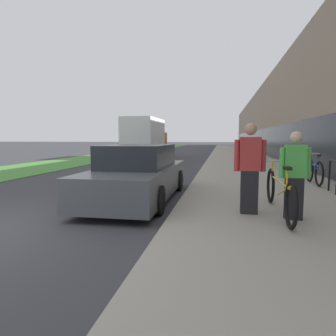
{
  "coord_description": "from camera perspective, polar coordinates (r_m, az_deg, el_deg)",
  "views": [
    {
      "loc": [
        3.98,
        -3.88,
        1.53
      ],
      "look_at": [
        0.8,
        13.84,
        -0.28
      ],
      "focal_mm": 32.0,
      "sensor_mm": 36.0,
      "label": 1
    }
  ],
  "objects": [
    {
      "name": "sidewalk_slab",
      "position": [
        24.96,
        13.21,
        2.22
      ],
      "size": [
        4.52,
        70.0,
        0.12
      ],
      "color": "gray",
      "rests_on": "ground"
    },
    {
      "name": "storefront_facade",
      "position": [
        34.04,
        25.09,
        8.13
      ],
      "size": [
        10.01,
        70.0,
        6.55
      ],
      "color": "gray",
      "rests_on": "ground"
    },
    {
      "name": "lawn_strip",
      "position": [
        30.44,
        -8.03,
        2.83
      ],
      "size": [
        4.13,
        70.0,
        0.03
      ],
      "color": "#478438",
      "rests_on": "ground"
    },
    {
      "name": "tandem_bicycle",
      "position": [
        5.93,
        20.42,
        -4.39
      ],
      "size": [
        0.52,
        2.71,
        0.95
      ],
      "color": "black",
      "rests_on": "sidewalk_slab"
    },
    {
      "name": "person_rider",
      "position": [
        5.58,
        22.96,
        -1.33
      ],
      "size": [
        0.52,
        0.2,
        1.52
      ],
      "color": "black",
      "rests_on": "sidewalk_slab"
    },
    {
      "name": "person_bystander",
      "position": [
        5.74,
        15.3,
        -0.1
      ],
      "size": [
        0.57,
        0.22,
        1.68
      ],
      "color": "black",
      "rests_on": "sidewalk_slab"
    },
    {
      "name": "bike_rack_hoop",
      "position": [
        8.78,
        28.95,
        -0.82
      ],
      "size": [
        0.05,
        0.6,
        0.84
      ],
      "color": "black",
      "rests_on": "sidewalk_slab"
    },
    {
      "name": "cruiser_bike_nearest",
      "position": [
        10.16,
        26.08,
        -0.58
      ],
      "size": [
        0.52,
        1.7,
        0.93
      ],
      "color": "black",
      "rests_on": "sidewalk_slab"
    },
    {
      "name": "parked_sedan_curbside",
      "position": [
        7.42,
        -5.6,
        -1.26
      ],
      "size": [
        1.76,
        4.67,
        1.36
      ],
      "color": "#4C5156",
      "rests_on": "ground"
    },
    {
      "name": "moving_truck",
      "position": [
        22.32,
        -4.26,
        5.59
      ],
      "size": [
        2.22,
        6.4,
        2.93
      ],
      "color": "orange",
      "rests_on": "ground"
    }
  ]
}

